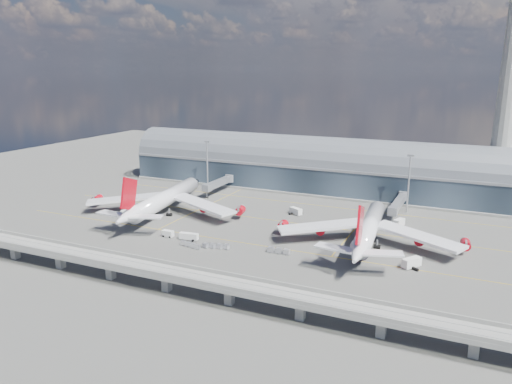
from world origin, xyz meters
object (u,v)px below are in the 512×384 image
at_px(airliner_right, 369,230).
at_px(cargo_train_0, 190,245).
at_px(control_tower, 508,91).
at_px(service_truck_4, 399,223).
at_px(service_truck_3, 411,263).
at_px(cargo_train_1, 216,246).
at_px(service_truck_1, 168,234).
at_px(cargo_train_2, 279,251).
at_px(service_truck_5, 296,211).
at_px(floodlight_mast_right, 409,182).
at_px(airliner_left, 163,200).
at_px(service_truck_2, 189,236).
at_px(floodlight_mast_left, 207,164).
at_px(service_truck_0, 128,212).

height_order(airliner_right, cargo_train_0, airliner_right).
relative_size(control_tower, service_truck_4, 17.83).
relative_size(service_truck_3, cargo_train_1, 0.70).
relative_size(service_truck_1, cargo_train_2, 0.53).
height_order(airliner_right, service_truck_5, airliner_right).
bearing_deg(service_truck_1, cargo_train_1, -97.14).
distance_m(service_truck_5, cargo_train_2, 47.82).
xyz_separation_m(floodlight_mast_right, airliner_left, (-95.04, -46.58, -7.08)).
xyz_separation_m(floodlight_mast_right, airliner_right, (-6.35, -48.75, -7.81)).
distance_m(service_truck_1, cargo_train_2, 44.21).
distance_m(service_truck_3, cargo_train_1, 65.37).
height_order(service_truck_2, cargo_train_1, service_truck_2).
relative_size(cargo_train_1, cargo_train_2, 1.19).
xyz_separation_m(service_truck_1, service_truck_4, (76.54, 48.97, 0.27)).
distance_m(floodlight_mast_right, cargo_train_2, 77.78).
xyz_separation_m(control_tower, service_truck_2, (-102.45, -98.51, -50.29)).
bearing_deg(service_truck_4, service_truck_5, -158.72).
bearing_deg(cargo_train_1, service_truck_3, -66.04).
height_order(airliner_right, service_truck_3, airliner_right).
bearing_deg(control_tower, service_truck_4, -124.86).
relative_size(floodlight_mast_left, service_truck_0, 3.27).
height_order(floodlight_mast_right, cargo_train_2, floodlight_mast_right).
bearing_deg(service_truck_0, service_truck_4, 11.76).
height_order(floodlight_mast_left, service_truck_1, floodlight_mast_left).
bearing_deg(service_truck_0, airliner_left, 30.19).
bearing_deg(cargo_train_2, service_truck_2, 94.56).
height_order(airliner_right, service_truck_1, airliner_right).
distance_m(control_tower, service_truck_3, 107.28).
bearing_deg(cargo_train_1, airliner_left, 70.64).
relative_size(cargo_train_0, cargo_train_2, 1.10).
height_order(service_truck_0, cargo_train_0, service_truck_0).
bearing_deg(service_truck_3, service_truck_4, 138.63).
bearing_deg(cargo_train_0, airliner_right, -75.38).
distance_m(service_truck_3, cargo_train_0, 74.64).
relative_size(control_tower, floodlight_mast_right, 4.01).
height_order(cargo_train_0, cargo_train_2, cargo_train_2).
bearing_deg(service_truck_3, service_truck_1, -140.64).
height_order(control_tower, service_truck_3, control_tower).
bearing_deg(cargo_train_0, cargo_train_1, -85.84).
bearing_deg(airliner_left, cargo_train_1, -42.58).
distance_m(airliner_right, service_truck_1, 73.55).
relative_size(control_tower, service_truck_1, 23.39).
height_order(floodlight_mast_right, service_truck_4, floodlight_mast_right).
distance_m(service_truck_1, cargo_train_0, 14.77).
distance_m(control_tower, airliner_left, 156.54).
bearing_deg(service_truck_5, airliner_left, 143.11).
bearing_deg(cargo_train_0, control_tower, -54.88).
distance_m(control_tower, cargo_train_1, 144.74).
bearing_deg(floodlight_mast_right, service_truck_4, -89.45).
bearing_deg(floodlight_mast_right, service_truck_1, -137.11).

